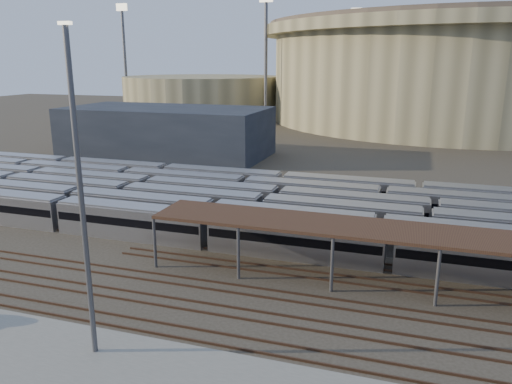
% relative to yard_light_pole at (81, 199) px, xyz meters
% --- Properties ---
extents(ground, '(420.00, 420.00, 0.00)m').
position_rel_yard_light_pole_xyz_m(ground, '(4.61, 13.21, -11.02)').
color(ground, '#383026').
rests_on(ground, ground).
extents(apron, '(50.00, 9.00, 0.20)m').
position_rel_yard_light_pole_xyz_m(apron, '(-0.39, -1.79, -10.92)').
color(apron, gray).
rests_on(apron, ground).
extents(subway_trains, '(118.11, 23.90, 3.60)m').
position_rel_yard_light_pole_xyz_m(subway_trains, '(0.53, 31.71, -9.22)').
color(subway_trains, '#BABABF').
rests_on(subway_trains, ground).
extents(inspection_shed, '(60.30, 6.00, 5.30)m').
position_rel_yard_light_pole_xyz_m(inspection_shed, '(26.61, 17.21, -6.04)').
color(inspection_shed, '#535358').
rests_on(inspection_shed, ground).
extents(empty_tracks, '(170.00, 9.62, 0.18)m').
position_rel_yard_light_pole_xyz_m(empty_tracks, '(4.61, 8.21, -10.93)').
color(empty_tracks, '#4C3323').
rests_on(empty_tracks, ground).
extents(stadium, '(124.00, 124.00, 32.50)m').
position_rel_yard_light_pole_xyz_m(stadium, '(29.61, 153.21, 5.45)').
color(stadium, tan).
rests_on(stadium, ground).
extents(secondary_arena, '(56.00, 56.00, 14.00)m').
position_rel_yard_light_pole_xyz_m(secondary_arena, '(-55.39, 143.21, -4.02)').
color(secondary_arena, tan).
rests_on(secondary_arena, ground).
extents(service_building, '(42.00, 20.00, 10.00)m').
position_rel_yard_light_pole_xyz_m(service_building, '(-30.39, 68.21, -6.02)').
color(service_building, '#1E232D').
rests_on(service_building, ground).
extents(floodlight_0, '(4.00, 1.00, 38.40)m').
position_rel_yard_light_pole_xyz_m(floodlight_0, '(-25.39, 123.21, 9.63)').
color(floodlight_0, '#535358').
rests_on(floodlight_0, ground).
extents(floodlight_1, '(4.00, 1.00, 38.40)m').
position_rel_yard_light_pole_xyz_m(floodlight_1, '(-80.39, 133.21, 9.63)').
color(floodlight_1, '#535358').
rests_on(floodlight_1, ground).
extents(floodlight_3, '(4.00, 1.00, 38.40)m').
position_rel_yard_light_pole_xyz_m(floodlight_3, '(-5.39, 173.21, 9.63)').
color(floodlight_3, '#535358').
rests_on(floodlight_3, ground).
extents(yard_light_pole, '(0.80, 0.36, 21.47)m').
position_rel_yard_light_pole_xyz_m(yard_light_pole, '(0.00, 0.00, 0.00)').
color(yard_light_pole, '#535358').
rests_on(yard_light_pole, apron).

